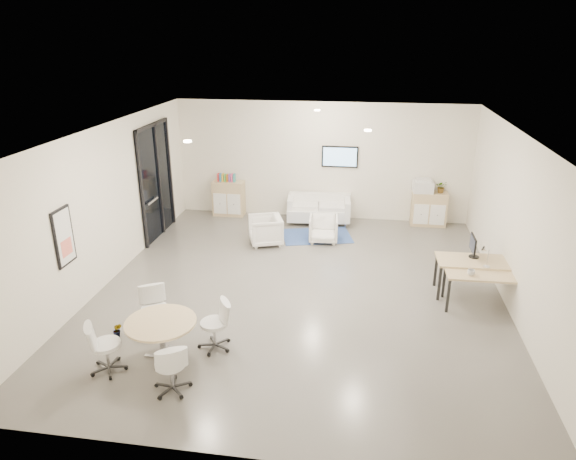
# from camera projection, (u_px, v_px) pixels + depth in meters

# --- Properties ---
(room_shell) EXTENTS (9.60, 10.60, 4.80)m
(room_shell) POSITION_uv_depth(u_px,v_px,m) (300.00, 215.00, 9.88)
(room_shell) COLOR #5D5B55
(room_shell) RESTS_ON ground
(glass_door) EXTENTS (0.09, 1.90, 2.85)m
(glass_door) POSITION_uv_depth(u_px,v_px,m) (156.00, 178.00, 12.78)
(glass_door) COLOR black
(glass_door) RESTS_ON room_shell
(artwork) EXTENTS (0.05, 0.54, 1.04)m
(artwork) POSITION_uv_depth(u_px,v_px,m) (64.00, 237.00, 8.98)
(artwork) COLOR black
(artwork) RESTS_ON room_shell
(wall_tv) EXTENTS (0.98, 0.06, 0.58)m
(wall_tv) POSITION_uv_depth(u_px,v_px,m) (340.00, 157.00, 13.87)
(wall_tv) COLOR black
(wall_tv) RESTS_ON room_shell
(ceiling_spots) EXTENTS (3.14, 4.14, 0.03)m
(ceiling_spots) POSITION_uv_depth(u_px,v_px,m) (296.00, 125.00, 10.11)
(ceiling_spots) COLOR #FFEAC6
(ceiling_spots) RESTS_ON room_shell
(sideboard_left) EXTENTS (0.87, 0.45, 0.98)m
(sideboard_left) POSITION_uv_depth(u_px,v_px,m) (229.00, 198.00, 14.56)
(sideboard_left) COLOR tan
(sideboard_left) RESTS_ON room_shell
(sideboard_right) EXTENTS (0.92, 0.45, 0.92)m
(sideboard_right) POSITION_uv_depth(u_px,v_px,m) (429.00, 209.00, 13.79)
(sideboard_right) COLOR tan
(sideboard_right) RESTS_ON room_shell
(books) EXTENTS (0.50, 0.14, 0.22)m
(books) POSITION_uv_depth(u_px,v_px,m) (226.00, 178.00, 14.35)
(books) COLOR red
(books) RESTS_ON sideboard_left
(printer) EXTENTS (0.54, 0.46, 0.36)m
(printer) POSITION_uv_depth(u_px,v_px,m) (423.00, 186.00, 13.60)
(printer) COLOR white
(printer) RESTS_ON sideboard_right
(loveseat) EXTENTS (1.76, 0.99, 0.63)m
(loveseat) POSITION_uv_depth(u_px,v_px,m) (319.00, 210.00, 14.08)
(loveseat) COLOR white
(loveseat) RESTS_ON room_shell
(blue_rug) EXTENTS (1.95, 1.54, 0.01)m
(blue_rug) POSITION_uv_depth(u_px,v_px,m) (317.00, 236.00, 13.18)
(blue_rug) COLOR navy
(blue_rug) RESTS_ON room_shell
(armchair_left) EXTENTS (0.92, 0.95, 0.78)m
(armchair_left) POSITION_uv_depth(u_px,v_px,m) (265.00, 229.00, 12.57)
(armchair_left) COLOR white
(armchair_left) RESTS_ON room_shell
(armchair_right) EXTENTS (0.74, 0.70, 0.71)m
(armchair_right) POSITION_uv_depth(u_px,v_px,m) (323.00, 228.00, 12.74)
(armchair_right) COLOR white
(armchair_right) RESTS_ON room_shell
(desk_rear) EXTENTS (1.47, 0.76, 0.76)m
(desk_rear) POSITION_uv_depth(u_px,v_px,m) (475.00, 264.00, 10.00)
(desk_rear) COLOR tan
(desk_rear) RESTS_ON room_shell
(desk_front) EXTENTS (1.39, 0.72, 0.72)m
(desk_front) POSITION_uv_depth(u_px,v_px,m) (483.00, 276.00, 9.57)
(desk_front) COLOR tan
(desk_front) RESTS_ON room_shell
(monitor) EXTENTS (0.20, 0.50, 0.44)m
(monitor) POSITION_uv_depth(u_px,v_px,m) (473.00, 246.00, 10.03)
(monitor) COLOR black
(monitor) RESTS_ON desk_rear
(round_table) EXTENTS (1.12, 1.12, 0.68)m
(round_table) POSITION_uv_depth(u_px,v_px,m) (161.00, 326.00, 8.03)
(round_table) COLOR tan
(round_table) RESTS_ON room_shell
(meeting_chairs) EXTENTS (2.25, 2.25, 0.82)m
(meeting_chairs) POSITION_uv_depth(u_px,v_px,m) (162.00, 336.00, 8.10)
(meeting_chairs) COLOR white
(meeting_chairs) RESTS_ON room_shell
(plant_cabinet) EXTENTS (0.32, 0.35, 0.25)m
(plant_cabinet) POSITION_uv_depth(u_px,v_px,m) (441.00, 188.00, 13.56)
(plant_cabinet) COLOR #3F7F3F
(plant_cabinet) RESTS_ON sideboard_right
(plant_floor) EXTENTS (0.19, 0.30, 0.13)m
(plant_floor) POSITION_uv_depth(u_px,v_px,m) (118.00, 334.00, 8.78)
(plant_floor) COLOR #3F7F3F
(plant_floor) RESTS_ON room_shell
(cup) EXTENTS (0.17, 0.15, 0.14)m
(cup) POSITION_uv_depth(u_px,v_px,m) (471.00, 272.00, 9.42)
(cup) COLOR white
(cup) RESTS_ON desk_front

